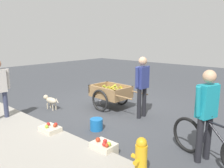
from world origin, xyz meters
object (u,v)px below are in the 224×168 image
at_px(vendor_person, 142,82).
at_px(mixed_fruit_crate, 50,131).
at_px(fruit_cart, 111,94).
at_px(cyclist_person, 207,108).
at_px(dog, 50,100).
at_px(plastic_bucket, 96,124).
at_px(bicycle, 211,145).
at_px(apple_crate, 104,148).
at_px(fire_hydrant, 141,159).

bearing_deg(vendor_person, mixed_fruit_crate, 70.35).
distance_m(fruit_cart, cyclist_person, 3.36).
height_order(vendor_person, dog, vendor_person).
distance_m(plastic_bucket, mixed_fruit_crate, 1.02).
bearing_deg(plastic_bucket, bicycle, -174.17).
xyz_separation_m(apple_crate, mixed_fruit_crate, (1.37, 0.21, -0.00)).
bearing_deg(dog, plastic_bucket, 175.23).
bearing_deg(dog, fire_hydrant, 165.25).
bearing_deg(mixed_fruit_crate, vendor_person, -109.65).
bearing_deg(fire_hydrant, apple_crate, -10.19).
xyz_separation_m(fruit_cart, fire_hydrant, (-2.61, 2.28, -0.11)).
bearing_deg(cyclist_person, bicycle, 161.35).
height_order(dog, plastic_bucket, dog).
height_order(bicycle, dog, bicycle).
distance_m(bicycle, mixed_fruit_crate, 3.16).
bearing_deg(plastic_bucket, fruit_cart, -59.93).
relative_size(cyclist_person, apple_crate, 3.59).
relative_size(cyclist_person, fire_hydrant, 2.36).
distance_m(vendor_person, plastic_bucket, 1.64).
bearing_deg(apple_crate, fire_hydrant, 169.81).
distance_m(vendor_person, apple_crate, 2.30).
xyz_separation_m(fire_hydrant, plastic_bucket, (1.78, -0.85, -0.20)).
height_order(cyclist_person, fire_hydrant, cyclist_person).
xyz_separation_m(fruit_cart, cyclist_person, (-3.12, 1.14, 0.50)).
xyz_separation_m(vendor_person, apple_crate, (-0.56, 2.06, -0.84)).
bearing_deg(fire_hydrant, fruit_cart, -41.16).
height_order(vendor_person, bicycle, vendor_person).
xyz_separation_m(plastic_bucket, apple_crate, (-0.88, 0.68, -0.01)).
bearing_deg(bicycle, fruit_cart, -20.02).
bearing_deg(bicycle, dog, 0.93).
relative_size(bicycle, dog, 2.36).
bearing_deg(apple_crate, vendor_person, -74.73).
bearing_deg(cyclist_person, plastic_bucket, 7.40).
height_order(plastic_bucket, mixed_fruit_crate, mixed_fruit_crate).
xyz_separation_m(vendor_person, dog, (2.41, 1.20, -0.69)).
bearing_deg(vendor_person, plastic_bucket, 77.22).
xyz_separation_m(cyclist_person, apple_crate, (1.41, 0.98, -0.82)).
distance_m(cyclist_person, fire_hydrant, 1.39).
height_order(dog, fire_hydrant, fire_hydrant).
bearing_deg(bicycle, mixed_fruit_crate, 21.31).
bearing_deg(mixed_fruit_crate, fire_hydrant, -178.75).
distance_m(bicycle, dog, 4.53).
bearing_deg(dog, fruit_cart, -135.00).
height_order(fruit_cart, cyclist_person, cyclist_person).
distance_m(cyclist_person, mixed_fruit_crate, 3.14).
relative_size(plastic_bucket, apple_crate, 0.66).
relative_size(fruit_cart, plastic_bucket, 5.77).
bearing_deg(cyclist_person, dog, 1.60).
relative_size(vendor_person, fire_hydrant, 2.40).
relative_size(fire_hydrant, plastic_bucket, 2.29).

